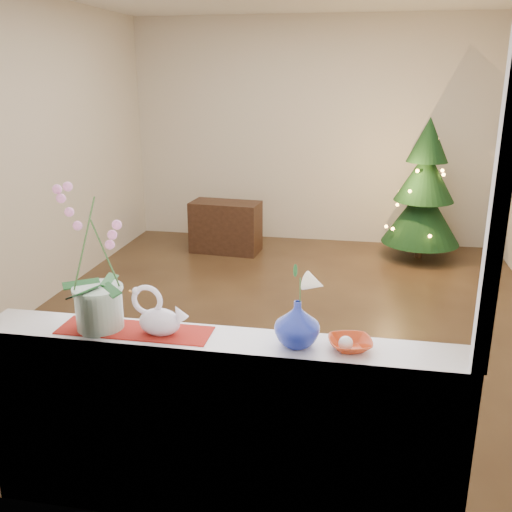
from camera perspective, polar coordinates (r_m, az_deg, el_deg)
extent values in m
plane|color=#322014|center=(5.05, 2.96, -6.00)|extent=(5.00, 5.00, 0.00)
cube|color=beige|center=(7.14, 5.90, 12.18)|extent=(4.50, 0.10, 2.70)
cube|color=beige|center=(2.27, -5.05, 0.25)|extent=(4.50, 0.10, 2.70)
cube|color=beige|center=(5.43, -21.36, 9.36)|extent=(0.10, 5.00, 2.70)
cube|color=white|center=(2.72, -4.27, -18.12)|extent=(2.20, 0.08, 0.88)
cube|color=white|center=(2.55, -3.99, -8.55)|extent=(2.20, 0.26, 0.04)
cube|color=maroon|center=(2.66, -12.03, -7.28)|extent=(0.70, 0.20, 0.01)
imported|color=navy|center=(2.43, 4.14, -6.42)|extent=(0.25, 0.25, 0.23)
sphere|color=white|center=(2.45, 8.96, -8.61)|extent=(0.07, 0.07, 0.06)
imported|color=#B03110|center=(2.47, 9.39, -8.74)|extent=(0.19, 0.19, 0.04)
cube|color=black|center=(6.77, -3.05, 2.92)|extent=(0.83, 0.47, 0.60)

